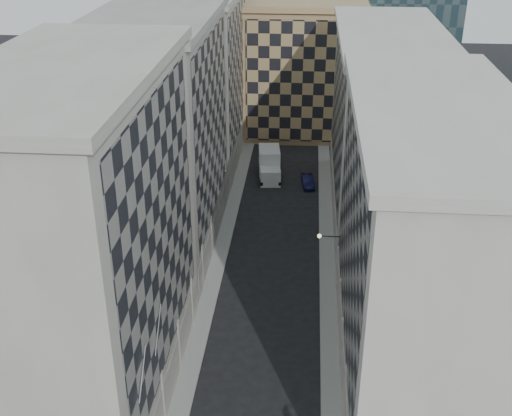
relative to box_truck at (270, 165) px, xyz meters
The scene contains 12 objects.
sidewalk_west 20.36m from the box_truck, 100.24° to the right, with size 1.50×100.00×0.15m, color gray.
sidewalk_east 21.19m from the box_truck, 70.99° to the right, with size 1.50×100.00×0.15m, color gray.
bldg_left_a 41.38m from the box_truck, 103.34° to the right, with size 10.80×22.80×23.70m.
bldg_left_b 21.70m from the box_truck, 118.55° to the right, with size 10.80×22.80×22.70m.
bldg_left_c 14.06m from the box_truck, 151.54° to the left, with size 10.80×22.80×21.70m.
bldg_right_a 38.20m from the box_truck, 70.32° to the right, with size 10.80×26.80×20.70m.
bldg_right_b 17.05m from the box_truck, 32.53° to the right, with size 10.80×28.80×19.70m.
tan_block 19.92m from the box_truck, 78.52° to the left, with size 16.80×14.80×18.80m.
flagpoles_left 44.67m from the box_truck, 95.53° to the right, with size 0.10×6.33×2.33m.
bracket_lamp 27.09m from the box_truck, 76.97° to the right, with size 1.98×0.36×0.36m.
box_truck is the anchor object (origin of this frame).
dark_car 5.42m from the box_truck, 26.68° to the right, with size 1.32×3.79×1.25m, color #0E1134.
Camera 1 is at (2.80, -23.37, 32.51)m, focal length 45.00 mm.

